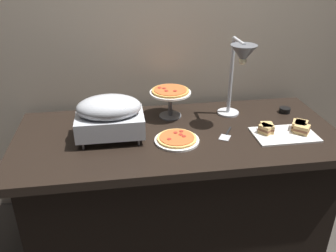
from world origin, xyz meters
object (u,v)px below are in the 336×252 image
pizza_plate_front (177,139)px  pizza_plate_center (170,94)px  sandwich_platter (287,130)px  sauce_cup_near (285,110)px  serving_spatula (227,134)px  chafing_dish (110,115)px  heat_lamp (240,62)px

pizza_plate_front → pizza_plate_center: 0.36m
sandwich_platter → sauce_cup_near: bearing=66.9°
pizza_plate_front → serving_spatula: pizza_plate_front is taller
chafing_dish → pizza_plate_front: size_ratio=1.49×
pizza_plate_center → sandwich_platter: bearing=-28.1°
chafing_dish → sauce_cup_near: bearing=9.4°
sauce_cup_near → serving_spatula: 0.53m
chafing_dish → sauce_cup_near: size_ratio=5.23×
pizza_plate_front → serving_spatula: bearing=6.1°
chafing_dish → serving_spatula: size_ratio=2.30×
heat_lamp → pizza_plate_center: 0.48m
sandwich_platter → pizza_plate_front: bearing=179.5°
chafing_dish → sandwich_platter: chafing_dish is taller
sandwich_platter → sauce_cup_near: 0.31m
pizza_plate_front → heat_lamp: bearing=24.2°
sandwich_platter → chafing_dish: bearing=174.5°
serving_spatula → sauce_cup_near: bearing=27.7°
chafing_dish → serving_spatula: bearing=-5.1°
sandwich_platter → serving_spatula: bearing=173.9°
chafing_dish → sandwich_platter: bearing=-5.5°
chafing_dish → sauce_cup_near: 1.16m
pizza_plate_center → serving_spatula: pizza_plate_center is taller
pizza_plate_front → serving_spatula: (0.30, 0.03, -0.01)m
heat_lamp → pizza_plate_center: size_ratio=1.95×
chafing_dish → pizza_plate_center: size_ratio=1.45×
chafing_dish → heat_lamp: heat_lamp is taller
sandwich_platter → serving_spatula: (-0.35, 0.04, -0.02)m
chafing_dish → sandwich_platter: 1.03m
chafing_dish → sauce_cup_near: chafing_dish is taller
heat_lamp → chafing_dish: bearing=-173.5°
sandwich_platter → serving_spatula: 0.35m
sandwich_platter → heat_lamp: bearing=144.1°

